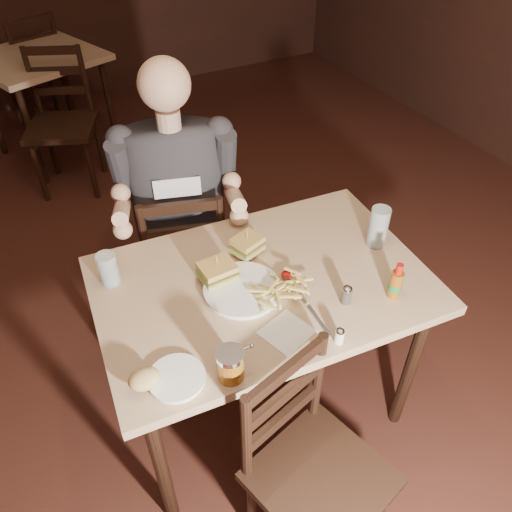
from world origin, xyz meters
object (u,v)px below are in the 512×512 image
hot_sauce (396,280)px  glass_right (378,227)px  chair_far (185,254)px  glass_left (108,269)px  dinner_plate (243,290)px  side_plate (177,379)px  chair_near (321,479)px  syrup_dispenser (230,365)px  bg_chair_far (34,72)px  bg_chair_near (62,126)px  diner (175,174)px  main_table (262,297)px  bg_table (38,68)px

hot_sauce → glass_right: bearing=64.5°
chair_far → glass_left: (-0.41, -0.40, 0.40)m
dinner_plate → side_plate: bearing=-144.7°
chair_near → syrup_dispenser: (-0.18, 0.26, 0.40)m
syrup_dispenser → side_plate: 0.17m
bg_chair_far → glass_right: bearing=87.4°
side_plate → bg_chair_near: bearing=88.0°
bg_chair_far → diner: size_ratio=0.99×
main_table → diner: bearing=98.4°
bg_table → bg_chair_near: bearing=-90.0°
chair_near → diner: 1.28m
chair_far → hot_sauce: (0.44, -0.92, 0.41)m
bg_chair_near → glass_left: size_ratio=7.41×
dinner_plate → main_table: bearing=10.7°
diner → glass_right: (0.58, -0.62, -0.06)m
chair_near → main_table: bearing=65.2°
glass_right → hot_sauce: glass_right is taller
glass_left → side_plate: glass_left is taller
bg_chair_near → syrup_dispenser: size_ratio=8.52×
chair_near → diner: (0.01, 1.18, 0.49)m
hot_sauce → syrup_dispenser: 0.65m
bg_table → bg_chair_far: bg_chair_far is taller
glass_left → side_plate: 0.51m
diner → side_plate: (-0.34, -0.85, -0.14)m
glass_right → side_plate: 0.95m
dinner_plate → diner: bearing=90.0°
bg_chair_near → side_plate: (-0.09, -2.48, 0.31)m
bg_table → syrup_dispenser: size_ratio=9.36×
dinner_plate → glass_right: glass_right is taller
glass_right → main_table: bearing=177.4°
chair_near → hot_sauce: (0.46, 0.30, 0.42)m
chair_far → chair_near: chair_far is taller
chair_far → bg_chair_far: bg_chair_far is taller
bg_chair_far → syrup_dispenser: size_ratio=8.49×
diner → glass_right: bearing=-30.5°
chair_near → bg_chair_far: bearing=78.1°
chair_near → bg_chair_far: 3.91m
chair_far → hot_sauce: hot_sauce is taller
chair_far → dinner_plate: chair_far is taller
bg_chair_near → diner: (0.25, -1.63, 0.45)m
chair_far → bg_chair_far: bearing=-67.8°
bg_chair_near → glass_right: (0.83, -2.25, 0.39)m
diner → glass_left: size_ratio=7.44×
glass_left → hot_sauce: bearing=-31.6°
main_table → chair_near: 0.64m
chair_far → syrup_dispenser: bearing=94.8°
main_table → bg_table: same height
bg_table → syrup_dispenser: 3.10m
bg_chair_far → syrup_dispenser: bearing=74.5°
bg_chair_near → hot_sauce: 2.63m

